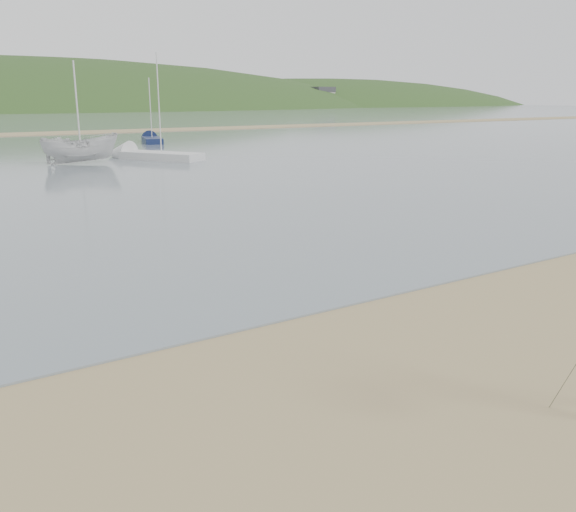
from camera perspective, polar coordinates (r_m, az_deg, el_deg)
ground at (r=7.05m, az=-8.28°, el=-21.74°), size 560.00×560.00×0.00m
boat_white at (r=41.39m, az=-19.01°, el=11.54°), size 1.96×1.92×4.86m
sailboat_blue_far at (r=60.39m, az=-12.76°, el=10.65°), size 3.15×6.54×6.34m
sailboat_white_near at (r=44.01m, az=-13.96°, el=9.20°), size 5.55×7.56×7.61m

